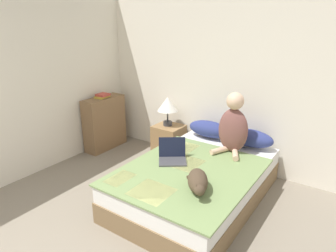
{
  "coord_description": "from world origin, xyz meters",
  "views": [
    {
      "loc": [
        1.71,
        -0.18,
        2.06
      ],
      "look_at": [
        -0.29,
        2.73,
        0.81
      ],
      "focal_mm": 32.0,
      "sensor_mm": 36.0,
      "label": 1
    }
  ],
  "objects_px": {
    "bed": "(197,182)",
    "table_lamp": "(168,105)",
    "person_sitting": "(233,127)",
    "nightstand": "(169,141)",
    "bookshelf": "(105,123)",
    "laptop_open": "(172,156)",
    "pillow_near": "(209,129)",
    "book_stack_top": "(103,96)",
    "pillow_far": "(250,138)",
    "cat_tabby": "(198,181)"
  },
  "relations": [
    {
      "from": "pillow_near",
      "to": "laptop_open",
      "type": "height_order",
      "value": "laptop_open"
    },
    {
      "from": "pillow_far",
      "to": "table_lamp",
      "type": "xyz_separation_m",
      "value": [
        -1.32,
        -0.03,
        0.25
      ]
    },
    {
      "from": "book_stack_top",
      "to": "bed",
      "type": "bearing_deg",
      "value": -13.61
    },
    {
      "from": "pillow_far",
      "to": "laptop_open",
      "type": "relative_size",
      "value": 1.44
    },
    {
      "from": "bookshelf",
      "to": "book_stack_top",
      "type": "bearing_deg",
      "value": -61.47
    },
    {
      "from": "nightstand",
      "to": "bookshelf",
      "type": "bearing_deg",
      "value": -162.15
    },
    {
      "from": "cat_tabby",
      "to": "nightstand",
      "type": "distance_m",
      "value": 1.87
    },
    {
      "from": "person_sitting",
      "to": "laptop_open",
      "type": "height_order",
      "value": "person_sitting"
    },
    {
      "from": "nightstand",
      "to": "bookshelf",
      "type": "distance_m",
      "value": 1.14
    },
    {
      "from": "person_sitting",
      "to": "cat_tabby",
      "type": "distance_m",
      "value": 1.11
    },
    {
      "from": "pillow_near",
      "to": "nightstand",
      "type": "bearing_deg",
      "value": -176.99
    },
    {
      "from": "pillow_far",
      "to": "nightstand",
      "type": "relative_size",
      "value": 1.26
    },
    {
      "from": "cat_tabby",
      "to": "laptop_open",
      "type": "height_order",
      "value": "laptop_open"
    },
    {
      "from": "table_lamp",
      "to": "book_stack_top",
      "type": "distance_m",
      "value": 1.1
    },
    {
      "from": "bed",
      "to": "table_lamp",
      "type": "xyz_separation_m",
      "value": [
        -1.02,
        0.86,
        0.6
      ]
    },
    {
      "from": "pillow_far",
      "to": "person_sitting",
      "type": "xyz_separation_m",
      "value": [
        -0.13,
        -0.31,
        0.22
      ]
    },
    {
      "from": "bed",
      "to": "pillow_far",
      "type": "bearing_deg",
      "value": 70.88
    },
    {
      "from": "pillow_near",
      "to": "laptop_open",
      "type": "distance_m",
      "value": 0.96
    },
    {
      "from": "bed",
      "to": "table_lamp",
      "type": "height_order",
      "value": "table_lamp"
    },
    {
      "from": "person_sitting",
      "to": "nightstand",
      "type": "relative_size",
      "value": 1.55
    },
    {
      "from": "bed",
      "to": "pillow_near",
      "type": "xyz_separation_m",
      "value": [
        -0.3,
        0.88,
        0.35
      ]
    },
    {
      "from": "cat_tabby",
      "to": "book_stack_top",
      "type": "distance_m",
      "value": 2.56
    },
    {
      "from": "person_sitting",
      "to": "cat_tabby",
      "type": "xyz_separation_m",
      "value": [
        0.1,
        -1.07,
        -0.24
      ]
    },
    {
      "from": "bed",
      "to": "pillow_near",
      "type": "distance_m",
      "value": 0.99
    },
    {
      "from": "bed",
      "to": "nightstand",
      "type": "height_order",
      "value": "nightstand"
    },
    {
      "from": "bed",
      "to": "laptop_open",
      "type": "xyz_separation_m",
      "value": [
        -0.3,
        -0.08,
        0.29
      ]
    },
    {
      "from": "cat_tabby",
      "to": "bookshelf",
      "type": "distance_m",
      "value": 2.54
    },
    {
      "from": "pillow_far",
      "to": "book_stack_top",
      "type": "distance_m",
      "value": 2.41
    },
    {
      "from": "table_lamp",
      "to": "pillow_far",
      "type": "bearing_deg",
      "value": 1.09
    },
    {
      "from": "person_sitting",
      "to": "book_stack_top",
      "type": "relative_size",
      "value": 3.12
    },
    {
      "from": "laptop_open",
      "to": "table_lamp",
      "type": "relative_size",
      "value": 0.96
    },
    {
      "from": "laptop_open",
      "to": "nightstand",
      "type": "relative_size",
      "value": 0.87
    },
    {
      "from": "person_sitting",
      "to": "bookshelf",
      "type": "relative_size",
      "value": 0.89
    },
    {
      "from": "person_sitting",
      "to": "bed",
      "type": "bearing_deg",
      "value": -107.25
    },
    {
      "from": "person_sitting",
      "to": "laptop_open",
      "type": "xyz_separation_m",
      "value": [
        -0.48,
        -0.65,
        -0.29
      ]
    },
    {
      "from": "person_sitting",
      "to": "bookshelf",
      "type": "height_order",
      "value": "person_sitting"
    },
    {
      "from": "person_sitting",
      "to": "book_stack_top",
      "type": "xyz_separation_m",
      "value": [
        -2.23,
        -0.08,
        0.1
      ]
    },
    {
      "from": "person_sitting",
      "to": "nightstand",
      "type": "bearing_deg",
      "value": 166.99
    },
    {
      "from": "pillow_far",
      "to": "table_lamp",
      "type": "height_order",
      "value": "table_lamp"
    },
    {
      "from": "person_sitting",
      "to": "table_lamp",
      "type": "distance_m",
      "value": 1.23
    },
    {
      "from": "bed",
      "to": "person_sitting",
      "type": "bearing_deg",
      "value": 72.75
    },
    {
      "from": "pillow_near",
      "to": "cat_tabby",
      "type": "xyz_separation_m",
      "value": [
        0.59,
        -1.38,
        -0.02
      ]
    },
    {
      "from": "cat_tabby",
      "to": "table_lamp",
      "type": "bearing_deg",
      "value": -169.31
    },
    {
      "from": "pillow_near",
      "to": "person_sitting",
      "type": "distance_m",
      "value": 0.61
    },
    {
      "from": "book_stack_top",
      "to": "cat_tabby",
      "type": "bearing_deg",
      "value": -23.09
    },
    {
      "from": "person_sitting",
      "to": "cat_tabby",
      "type": "height_order",
      "value": "person_sitting"
    },
    {
      "from": "pillow_far",
      "to": "bookshelf",
      "type": "relative_size",
      "value": 0.72
    },
    {
      "from": "bed",
      "to": "bookshelf",
      "type": "xyz_separation_m",
      "value": [
        -2.05,
        0.5,
        0.21
      ]
    },
    {
      "from": "table_lamp",
      "to": "bookshelf",
      "type": "distance_m",
      "value": 1.17
    },
    {
      "from": "cat_tabby",
      "to": "bookshelf",
      "type": "height_order",
      "value": "bookshelf"
    }
  ]
}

